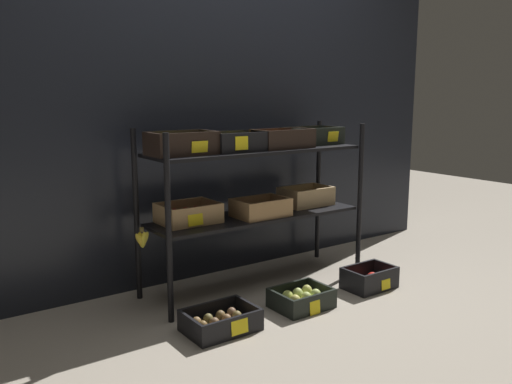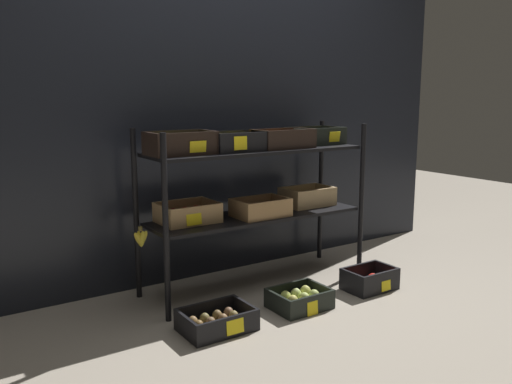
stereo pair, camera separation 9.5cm
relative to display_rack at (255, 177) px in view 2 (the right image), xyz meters
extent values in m
plane|color=gray|center=(0.00, 0.00, -0.69)|extent=(10.00, 10.00, 0.00)
cube|color=black|center=(0.00, 0.40, 0.40)|extent=(3.80, 0.12, 2.18)
cylinder|color=black|center=(-0.70, -0.21, -0.19)|extent=(0.03, 0.03, 1.00)
cylinder|color=black|center=(0.70, -0.21, -0.19)|extent=(0.03, 0.03, 1.00)
cylinder|color=black|center=(-0.70, 0.20, -0.19)|extent=(0.03, 0.03, 1.00)
cylinder|color=black|center=(0.70, 0.20, -0.19)|extent=(0.03, 0.03, 1.00)
cube|color=black|center=(0.00, 0.00, -0.24)|extent=(1.37, 0.38, 0.02)
cube|color=black|center=(0.00, 0.00, 0.16)|extent=(1.37, 0.38, 0.02)
cube|color=tan|center=(-0.44, 0.06, -0.23)|extent=(0.33, 0.26, 0.01)
cube|color=tan|center=(-0.44, -0.06, -0.17)|extent=(0.33, 0.02, 0.10)
cube|color=tan|center=(-0.44, 0.18, -0.17)|extent=(0.33, 0.02, 0.10)
cube|color=tan|center=(-0.60, 0.06, -0.17)|extent=(0.02, 0.23, 0.10)
cube|color=tan|center=(-0.28, 0.06, -0.17)|extent=(0.02, 0.23, 0.10)
sphere|color=red|center=(-0.52, 0.01, -0.19)|extent=(0.07, 0.07, 0.07)
sphere|color=red|center=(-0.44, 0.01, -0.19)|extent=(0.07, 0.07, 0.07)
sphere|color=red|center=(-0.36, 0.02, -0.19)|extent=(0.07, 0.07, 0.07)
sphere|color=red|center=(-0.51, 0.10, -0.19)|extent=(0.07, 0.07, 0.07)
sphere|color=red|center=(-0.43, 0.09, -0.19)|extent=(0.07, 0.07, 0.07)
sphere|color=red|center=(-0.36, 0.10, -0.19)|extent=(0.07, 0.07, 0.07)
cube|color=yellow|center=(-0.46, -0.07, -0.19)|extent=(0.09, 0.01, 0.07)
cube|color=#A87F51|center=(0.00, -0.05, -0.23)|extent=(0.33, 0.23, 0.01)
cube|color=#A87F51|center=(0.00, -0.16, -0.17)|extent=(0.33, 0.02, 0.10)
cube|color=#A87F51|center=(0.00, 0.05, -0.17)|extent=(0.33, 0.02, 0.10)
cube|color=#A87F51|center=(-0.15, -0.05, -0.17)|extent=(0.02, 0.20, 0.10)
cube|color=#A87F51|center=(0.16, -0.05, -0.17)|extent=(0.02, 0.20, 0.10)
sphere|color=#662E46|center=(-0.09, -0.09, -0.20)|extent=(0.05, 0.05, 0.05)
sphere|color=#652E58|center=(-0.03, -0.09, -0.20)|extent=(0.05, 0.05, 0.05)
sphere|color=#592349|center=(0.04, -0.09, -0.20)|extent=(0.05, 0.05, 0.05)
sphere|color=#58264A|center=(0.10, -0.09, -0.20)|extent=(0.05, 0.05, 0.05)
sphere|color=#582657|center=(-0.09, -0.02, -0.20)|extent=(0.05, 0.05, 0.05)
sphere|color=#551C4F|center=(-0.02, -0.02, -0.20)|extent=(0.05, 0.05, 0.05)
sphere|color=#6A1E56|center=(0.03, -0.02, -0.20)|extent=(0.05, 0.05, 0.05)
sphere|color=#5B2A46|center=(0.10, -0.02, -0.20)|extent=(0.05, 0.05, 0.05)
cube|color=tan|center=(0.45, 0.04, -0.23)|extent=(0.33, 0.22, 0.01)
cube|color=tan|center=(0.45, -0.07, -0.17)|extent=(0.33, 0.02, 0.11)
cube|color=tan|center=(0.45, 0.14, -0.17)|extent=(0.33, 0.02, 0.11)
cube|color=tan|center=(0.29, 0.04, -0.17)|extent=(0.02, 0.19, 0.11)
cube|color=tan|center=(0.61, 0.04, -0.17)|extent=(0.02, 0.19, 0.11)
sphere|color=#D4C04D|center=(0.38, 0.01, -0.19)|extent=(0.07, 0.07, 0.07)
sphere|color=#DEBA4D|center=(0.44, 0.01, -0.19)|extent=(0.07, 0.07, 0.07)
sphere|color=#D4B959|center=(0.53, 0.01, -0.19)|extent=(0.07, 0.07, 0.07)
sphere|color=gold|center=(0.37, 0.06, -0.19)|extent=(0.07, 0.07, 0.07)
sphere|color=#E3BC4C|center=(0.45, 0.07, -0.19)|extent=(0.07, 0.07, 0.07)
sphere|color=gold|center=(0.52, 0.07, -0.19)|extent=(0.07, 0.07, 0.07)
cube|color=black|center=(-0.50, -0.01, 0.18)|extent=(0.37, 0.22, 0.01)
cube|color=black|center=(-0.50, -0.11, 0.24)|extent=(0.37, 0.02, 0.12)
cube|color=black|center=(-0.50, 0.09, 0.24)|extent=(0.37, 0.02, 0.12)
cube|color=black|center=(-0.68, -0.01, 0.24)|extent=(0.02, 0.19, 0.12)
cube|color=black|center=(-0.33, -0.01, 0.24)|extent=(0.02, 0.19, 0.12)
sphere|color=#83B53C|center=(-0.59, -0.04, 0.22)|extent=(0.07, 0.07, 0.07)
sphere|color=#8EC835|center=(-0.50, -0.04, 0.22)|extent=(0.07, 0.07, 0.07)
sphere|color=#94B835|center=(-0.42, -0.04, 0.22)|extent=(0.07, 0.07, 0.07)
sphere|color=#8FBA3B|center=(-0.59, 0.02, 0.22)|extent=(0.07, 0.07, 0.07)
sphere|color=#84C537|center=(-0.51, 0.02, 0.22)|extent=(0.07, 0.07, 0.07)
sphere|color=#85B748|center=(-0.41, 0.02, 0.22)|extent=(0.07, 0.07, 0.07)
cube|color=yellow|center=(-0.45, -0.12, 0.22)|extent=(0.10, 0.01, 0.07)
cube|color=black|center=(-0.16, -0.03, 0.18)|extent=(0.34, 0.21, 0.01)
cube|color=black|center=(-0.16, -0.13, 0.24)|extent=(0.34, 0.02, 0.10)
cube|color=black|center=(-0.16, 0.06, 0.24)|extent=(0.34, 0.02, 0.10)
cube|color=black|center=(-0.32, -0.03, 0.24)|extent=(0.02, 0.18, 0.10)
cube|color=black|center=(0.00, -0.03, 0.24)|extent=(0.02, 0.18, 0.10)
ellipsoid|color=yellow|center=(-0.24, -0.07, 0.22)|extent=(0.06, 0.06, 0.08)
ellipsoid|color=yellow|center=(-0.16, -0.07, 0.22)|extent=(0.06, 0.06, 0.08)
ellipsoid|color=yellow|center=(-0.08, -0.07, 0.22)|extent=(0.06, 0.06, 0.08)
ellipsoid|color=yellow|center=(-0.24, 0.00, 0.22)|extent=(0.06, 0.06, 0.08)
ellipsoid|color=yellow|center=(-0.16, -0.01, 0.22)|extent=(0.06, 0.06, 0.08)
ellipsoid|color=yellow|center=(-0.08, 0.00, 0.22)|extent=(0.06, 0.06, 0.08)
cube|color=yellow|center=(-0.19, -0.14, 0.23)|extent=(0.09, 0.01, 0.08)
cube|color=black|center=(0.18, -0.05, 0.18)|extent=(0.37, 0.20, 0.01)
cube|color=black|center=(0.18, -0.14, 0.24)|extent=(0.37, 0.02, 0.11)
cube|color=black|center=(0.18, 0.05, 0.24)|extent=(0.37, 0.02, 0.11)
cube|color=black|center=(0.00, -0.05, 0.24)|extent=(0.02, 0.17, 0.11)
cube|color=black|center=(0.35, -0.05, 0.24)|extent=(0.02, 0.17, 0.11)
sphere|color=orange|center=(0.07, -0.08, 0.22)|extent=(0.06, 0.06, 0.06)
sphere|color=orange|center=(0.15, -0.08, 0.22)|extent=(0.06, 0.06, 0.06)
sphere|color=orange|center=(0.22, -0.08, 0.22)|extent=(0.06, 0.06, 0.06)
sphere|color=orange|center=(0.28, -0.07, 0.22)|extent=(0.06, 0.06, 0.06)
sphere|color=orange|center=(0.07, -0.02, 0.22)|extent=(0.06, 0.06, 0.06)
sphere|color=orange|center=(0.14, -0.02, 0.22)|extent=(0.06, 0.06, 0.06)
sphere|color=orange|center=(0.21, -0.02, 0.22)|extent=(0.06, 0.06, 0.06)
sphere|color=orange|center=(0.28, -0.02, 0.22)|extent=(0.06, 0.06, 0.06)
cube|color=black|center=(0.50, 0.04, 0.18)|extent=(0.37, 0.24, 0.01)
cube|color=black|center=(0.50, -0.07, 0.24)|extent=(0.37, 0.02, 0.10)
cube|color=black|center=(0.50, 0.16, 0.24)|extent=(0.37, 0.02, 0.10)
cube|color=black|center=(0.32, 0.04, 0.24)|extent=(0.02, 0.21, 0.10)
cube|color=black|center=(0.68, 0.04, 0.24)|extent=(0.02, 0.21, 0.10)
sphere|color=orange|center=(0.41, 0.01, 0.22)|extent=(0.07, 0.07, 0.07)
sphere|color=orange|center=(0.50, 0.01, 0.22)|extent=(0.07, 0.07, 0.07)
sphere|color=orange|center=(0.59, 0.01, 0.22)|extent=(0.07, 0.07, 0.07)
sphere|color=orange|center=(0.41, 0.08, 0.22)|extent=(0.07, 0.07, 0.07)
sphere|color=orange|center=(0.50, 0.08, 0.22)|extent=(0.07, 0.07, 0.07)
sphere|color=orange|center=(0.59, 0.08, 0.22)|extent=(0.07, 0.07, 0.07)
cube|color=yellow|center=(0.57, -0.08, 0.22)|extent=(0.09, 0.01, 0.08)
cylinder|color=brown|center=(-0.74, 0.04, -0.23)|extent=(0.02, 0.02, 0.02)
ellipsoid|color=yellow|center=(-0.75, 0.04, -0.29)|extent=(0.07, 0.03, 0.10)
ellipsoid|color=yellow|center=(-0.74, 0.05, -0.29)|extent=(0.05, 0.03, 0.09)
ellipsoid|color=yellow|center=(-0.73, 0.03, -0.29)|extent=(0.05, 0.03, 0.09)
ellipsoid|color=yellow|center=(-0.72, 0.04, -0.29)|extent=(0.07, 0.03, 0.10)
cube|color=black|center=(-0.54, -0.45, -0.68)|extent=(0.36, 0.26, 0.01)
cube|color=black|center=(-0.54, -0.57, -0.63)|extent=(0.36, 0.02, 0.10)
cube|color=black|center=(-0.54, -0.33, -0.63)|extent=(0.36, 0.02, 0.10)
cube|color=black|center=(-0.71, -0.45, -0.63)|extent=(0.02, 0.22, 0.10)
cube|color=black|center=(-0.37, -0.45, -0.63)|extent=(0.02, 0.22, 0.10)
ellipsoid|color=brown|center=(-0.64, -0.51, -0.64)|extent=(0.05, 0.05, 0.07)
ellipsoid|color=brown|center=(-0.57, -0.51, -0.64)|extent=(0.05, 0.05, 0.07)
ellipsoid|color=brown|center=(-0.50, -0.51, -0.64)|extent=(0.05, 0.05, 0.07)
ellipsoid|color=brown|center=(-0.44, -0.51, -0.64)|extent=(0.05, 0.05, 0.07)
ellipsoid|color=brown|center=(-0.64, -0.46, -0.64)|extent=(0.05, 0.05, 0.07)
ellipsoid|color=brown|center=(-0.58, -0.46, -0.64)|extent=(0.05, 0.05, 0.07)
ellipsoid|color=brown|center=(-0.50, -0.46, -0.64)|extent=(0.05, 0.05, 0.07)
ellipsoid|color=brown|center=(-0.44, -0.45, -0.64)|extent=(0.05, 0.05, 0.07)
ellipsoid|color=brown|center=(-0.65, -0.40, -0.64)|extent=(0.05, 0.05, 0.07)
ellipsoid|color=brown|center=(-0.58, -0.39, -0.64)|extent=(0.05, 0.05, 0.07)
ellipsoid|color=brown|center=(-0.50, -0.40, -0.64)|extent=(0.05, 0.05, 0.07)
ellipsoid|color=brown|center=(-0.44, -0.40, -0.64)|extent=(0.05, 0.05, 0.07)
cube|color=yellow|center=(-0.51, -0.58, -0.63)|extent=(0.10, 0.01, 0.07)
cube|color=black|center=(-0.01, -0.46, -0.68)|extent=(0.32, 0.25, 0.01)
cube|color=black|center=(-0.01, -0.58, -0.63)|extent=(0.32, 0.02, 0.10)
cube|color=black|center=(-0.01, -0.34, -0.63)|extent=(0.32, 0.02, 0.10)
cube|color=black|center=(-0.16, -0.46, -0.63)|extent=(0.02, 0.22, 0.10)
cube|color=black|center=(0.14, -0.46, -0.63)|extent=(0.02, 0.22, 0.10)
ellipsoid|color=tan|center=(-0.08, -0.50, -0.63)|extent=(0.07, 0.07, 0.09)
ellipsoid|color=#ADC05B|center=(-0.01, -0.50, -0.63)|extent=(0.07, 0.07, 0.09)
ellipsoid|color=#ABBF5F|center=(0.07, -0.50, -0.63)|extent=(0.07, 0.07, 0.09)
ellipsoid|color=#A6B54D|center=(-0.08, -0.43, -0.63)|extent=(0.07, 0.07, 0.09)
ellipsoid|color=#ABBC60|center=(0.00, -0.43, -0.63)|extent=(0.07, 0.07, 0.09)
ellipsoid|color=#B1B44F|center=(0.07, -0.42, -0.63)|extent=(0.07, 0.07, 0.09)
cube|color=yellow|center=(-0.02, -0.59, -0.65)|extent=(0.07, 0.01, 0.08)
cube|color=black|center=(0.54, -0.47, -0.68)|extent=(0.31, 0.21, 0.01)
cube|color=black|center=(0.54, -0.57, -0.62)|extent=(0.31, 0.02, 0.12)
cube|color=black|center=(0.54, -0.37, -0.62)|extent=(0.31, 0.02, 0.12)
cube|color=black|center=(0.39, -0.47, -0.62)|extent=(0.02, 0.18, 0.12)
cube|color=black|center=(0.69, -0.47, -0.62)|extent=(0.02, 0.18, 0.12)
sphere|color=red|center=(0.48, -0.50, -0.64)|extent=(0.07, 0.07, 0.07)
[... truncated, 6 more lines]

